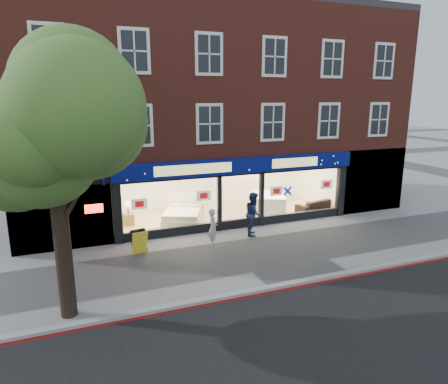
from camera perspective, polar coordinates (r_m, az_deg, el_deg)
ground at (r=16.03m, az=6.80°, el=-8.28°), size 120.00×120.00×0.00m
road at (r=10.57m, az=29.41°, el=-22.46°), size 60.00×10.00×0.01m
kerb_line at (r=13.62m, az=13.08°, el=-12.62°), size 60.00×0.10×0.01m
kerb_stone at (r=13.74m, az=12.62°, el=-12.09°), size 60.00×0.25×0.12m
showroom_floor at (r=20.53m, az=-0.10°, el=-3.14°), size 11.00×4.50×0.10m
building at (r=21.26m, az=-1.86°, el=15.49°), size 19.00×8.26×10.30m
street_tree at (r=10.93m, az=-23.74°, el=7.24°), size 4.00×3.20×6.60m
display_bed at (r=19.09m, az=-5.91°, el=-3.31°), size 2.44×2.62×1.19m
bedside_table at (r=19.05m, az=-13.48°, el=-3.83°), size 0.49×0.49×0.55m
mattress_stack at (r=21.18m, az=6.33°, el=-1.41°), size 2.32×2.55×0.82m
sofa at (r=21.37m, az=12.82°, el=-1.84°), size 2.19×1.19×0.61m
a_board at (r=15.79m, az=-11.99°, el=-7.00°), size 0.69×0.52×0.95m
pedestrian_grey at (r=16.14m, az=-1.58°, el=-5.09°), size 0.48×0.63×1.56m
pedestrian_blue at (r=17.45m, az=4.27°, el=-3.10°), size 1.05×1.15×1.90m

